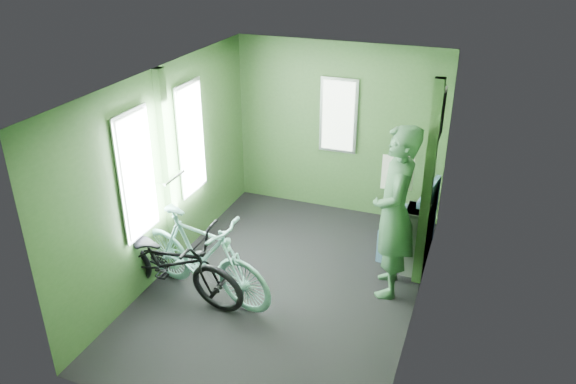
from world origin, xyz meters
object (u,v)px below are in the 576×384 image
(passenger, at_px, (394,213))
(waste_box, at_px, (415,240))
(bicycle_black, at_px, (173,297))
(bicycle_mint, at_px, (205,296))
(bench_seat, at_px, (409,232))

(passenger, distance_m, waste_box, 0.74)
(bicycle_black, height_order, waste_box, waste_box)
(bicycle_mint, relative_size, passenger, 0.92)
(bicycle_mint, bearing_deg, bench_seat, -34.89)
(bicycle_black, relative_size, waste_box, 2.22)
(bicycle_mint, xyz_separation_m, passenger, (1.81, 0.83, 0.94))
(bicycle_black, distance_m, bicycle_mint, 0.34)
(bicycle_mint, xyz_separation_m, bench_seat, (1.87, 1.70, 0.26))
(passenger, xyz_separation_m, bench_seat, (0.07, 0.87, -0.68))
(bicycle_black, xyz_separation_m, bicycle_mint, (0.31, 0.13, 0.00))
(bicycle_black, height_order, bicycle_mint, bicycle_mint)
(passenger, height_order, bench_seat, passenger)
(passenger, bearing_deg, bench_seat, 165.74)
(waste_box, distance_m, bench_seat, 0.44)
(bicycle_black, distance_m, bench_seat, 2.86)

